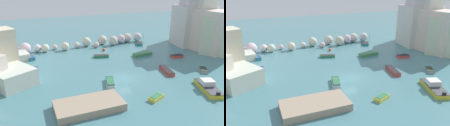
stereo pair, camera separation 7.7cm
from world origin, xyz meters
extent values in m
plane|color=teal|center=(0.00, 0.00, 0.00)|extent=(160.00, 160.00, 0.00)
cube|color=silver|center=(-18.00, 5.30, 1.41)|extent=(8.22, 8.83, 2.82)
cube|color=beige|center=(-19.26, 19.01, 0.75)|extent=(10.15, 8.67, 1.51)
cube|color=silver|center=(26.68, 10.74, 7.28)|extent=(4.91, 6.61, 14.55)
cube|color=beige|center=(27.48, 15.41, 4.00)|extent=(9.33, 8.39, 7.99)
cube|color=beige|center=(26.11, 5.92, 4.96)|extent=(6.32, 8.89, 9.92)
cube|color=beige|center=(26.43, 12.31, 6.93)|extent=(8.26, 8.61, 13.86)
cube|color=beige|center=(31.49, 12.59, 3.68)|extent=(9.67, 10.64, 7.36)
cube|color=beige|center=(33.36, 10.70, 2.65)|extent=(9.47, 8.07, 5.29)
cube|color=silver|center=(26.74, 12.77, 5.17)|extent=(10.05, 8.67, 10.33)
cube|color=beige|center=(27.45, 4.52, 4.33)|extent=(11.03, 10.55, 8.65)
sphere|color=beige|center=(-17.07, 21.47, 0.77)|extent=(1.53, 1.53, 1.53)
sphere|color=silver|center=(-14.90, 22.09, 1.33)|extent=(2.67, 2.67, 2.67)
sphere|color=silver|center=(-12.09, 22.66, 0.91)|extent=(1.81, 1.81, 1.81)
sphere|color=beige|center=(-10.40, 21.72, 0.97)|extent=(1.94, 1.94, 1.94)
sphere|color=beige|center=(-7.94, 22.84, 0.63)|extent=(1.26, 1.26, 1.26)
sphere|color=beige|center=(-5.68, 21.17, 1.01)|extent=(2.01, 2.01, 2.01)
sphere|color=beige|center=(-2.43, 22.19, 0.73)|extent=(1.46, 1.46, 1.46)
sphere|color=beige|center=(0.38, 22.68, 1.16)|extent=(2.33, 2.33, 2.33)
sphere|color=beige|center=(2.23, 20.35, 0.70)|extent=(1.39, 1.39, 1.39)
sphere|color=beige|center=(4.86, 22.68, 1.21)|extent=(2.42, 2.42, 2.42)
sphere|color=beige|center=(7.20, 20.79, 1.23)|extent=(2.45, 2.45, 2.45)
sphere|color=silver|center=(9.94, 21.68, 1.20)|extent=(2.40, 2.40, 2.40)
sphere|color=beige|center=(12.21, 22.20, 1.24)|extent=(2.48, 2.48, 2.48)
sphere|color=silver|center=(15.21, 21.70, 1.23)|extent=(2.45, 2.45, 2.45)
cube|color=tan|center=(-8.86, -6.93, 0.49)|extent=(9.10, 4.96, 0.99)
sphere|color=#E04C28|center=(2.86, 16.79, 0.35)|extent=(0.69, 0.69, 0.69)
cube|color=#3E7D4E|center=(9.67, 9.79, 0.33)|extent=(4.62, 1.98, 0.65)
cylinder|color=silver|center=(9.67, 9.79, 2.95)|extent=(0.10, 0.10, 4.60)
cube|color=#CE3C33|center=(16.04, 5.40, 0.27)|extent=(2.61, 1.62, 0.54)
cube|color=#20212D|center=(16.04, 5.40, 0.57)|extent=(2.56, 1.59, 0.06)
cube|color=gold|center=(9.75, -9.39, 0.32)|extent=(4.22, 6.51, 0.64)
cube|color=#2D2E35|center=(9.75, -9.39, 0.67)|extent=(4.14, 6.38, 0.06)
cube|color=silver|center=(9.94, -8.90, 1.07)|extent=(2.35, 2.33, 0.85)
cube|color=black|center=(8.70, -12.12, 0.89)|extent=(0.54, 0.49, 0.50)
cube|color=teal|center=(-14.12, 17.43, 0.27)|extent=(1.61, 2.77, 0.54)
cube|color=black|center=(-14.12, 17.43, 0.57)|extent=(1.58, 2.72, 0.06)
cube|color=#234C93|center=(-14.12, 17.43, 0.58)|extent=(1.37, 2.36, 0.08)
cube|color=navy|center=(-16.45, 3.57, 0.25)|extent=(3.03, 1.40, 0.51)
cube|color=#1C2F22|center=(-16.45, 3.57, 0.54)|extent=(2.97, 1.37, 0.06)
cube|color=navy|center=(-15.63, 10.87, 0.29)|extent=(4.37, 2.82, 0.58)
cube|color=yellow|center=(0.68, -8.45, 0.25)|extent=(2.72, 2.00, 0.50)
cube|color=#2D7047|center=(0.68, -8.45, 0.54)|extent=(2.31, 1.70, 0.08)
cube|color=silver|center=(-3.34, -1.16, 0.28)|extent=(2.32, 3.83, 0.57)
cube|color=#1A322F|center=(-3.34, -1.16, 0.60)|extent=(2.27, 3.75, 0.06)
cube|color=#2D7047|center=(-3.34, -1.16, 0.61)|extent=(1.97, 3.25, 0.08)
cube|color=teal|center=(13.95, 18.29, 0.25)|extent=(2.89, 3.49, 0.51)
cube|color=#29282A|center=(13.95, 18.29, 0.54)|extent=(2.83, 3.42, 0.06)
cube|color=#BC4236|center=(8.42, -0.85, 0.29)|extent=(2.28, 4.62, 0.59)
cube|color=black|center=(8.42, -0.85, 0.62)|extent=(2.24, 4.53, 0.06)
cube|color=#307A53|center=(0.48, 12.42, 0.25)|extent=(3.57, 2.13, 0.50)
cube|color=#2F312B|center=(0.48, 12.42, 0.53)|extent=(3.50, 2.09, 0.06)
cube|color=#939796|center=(15.03, -3.35, 0.24)|extent=(2.49, 2.89, 0.47)
cube|color=#212B21|center=(15.03, -3.35, 0.50)|extent=(2.44, 2.83, 0.06)
camera|label=1|loc=(-16.36, -30.96, 15.57)|focal=34.85mm
camera|label=2|loc=(-16.29, -31.00, 15.57)|focal=34.85mm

